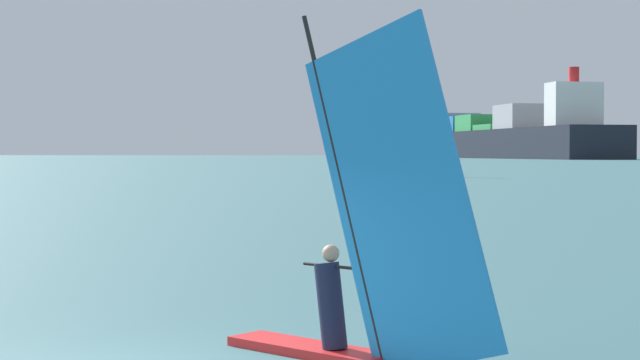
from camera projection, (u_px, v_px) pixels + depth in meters
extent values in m
cube|color=red|center=(310.00, 349.00, 12.61)|extent=(2.11, 2.19, 0.12)
cylinder|color=black|center=(342.00, 182.00, 12.19)|extent=(0.96, 1.01, 4.22)
cube|color=#268CD8|center=(399.00, 198.00, 11.62)|extent=(2.05, 2.18, 4.39)
cylinder|color=black|center=(360.00, 269.00, 12.03)|extent=(1.30, 1.38, 0.04)
cylinder|color=#191E38|center=(331.00, 306.00, 12.36)|extent=(0.55, 0.56, 1.11)
sphere|color=tan|center=(331.00, 253.00, 12.34)|extent=(0.22, 0.22, 0.22)
cube|color=black|center=(499.00, 144.00, 454.98)|extent=(46.60, 203.47, 12.72)
cube|color=silver|center=(574.00, 104.00, 379.39)|extent=(20.69, 12.58, 16.85)
cylinder|color=red|center=(574.00, 75.00, 379.07)|extent=(4.00, 4.00, 6.00)
cube|color=#99999E|center=(528.00, 117.00, 421.97)|extent=(25.92, 24.80, 10.40)
cube|color=#2D8C47|center=(506.00, 127.00, 446.61)|extent=(25.92, 24.80, 2.60)
cube|color=#2D8C47|center=(486.00, 123.00, 471.07)|extent=(25.92, 24.80, 7.80)
cube|color=#1E66AD|center=(468.00, 125.00, 495.60)|extent=(25.92, 24.80, 7.80)
cube|color=#99999E|center=(452.00, 124.00, 520.09)|extent=(25.92, 24.80, 10.40)
cube|color=#4C564C|center=(237.00, 145.00, 1328.30)|extent=(1196.29, 713.15, 24.84)
cube|color=white|center=(392.00, 171.00, 110.54)|extent=(5.47, 9.34, 0.92)
cylinder|color=#B2B2B7|center=(393.00, 120.00, 110.38)|extent=(0.16, 0.16, 10.62)
cube|color=#E54C2D|center=(396.00, 125.00, 109.69)|extent=(0.98, 2.25, 8.92)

